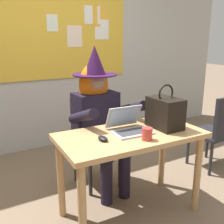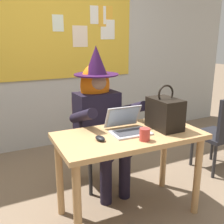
{
  "view_description": "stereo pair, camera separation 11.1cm",
  "coord_description": "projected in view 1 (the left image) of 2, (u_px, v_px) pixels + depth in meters",
  "views": [
    {
      "loc": [
        -0.99,
        -1.68,
        1.49
      ],
      "look_at": [
        0.14,
        0.31,
        0.85
      ],
      "focal_mm": 42.71,
      "sensor_mm": 36.0,
      "label": 1
    },
    {
      "loc": [
        -0.89,
        -1.73,
        1.49
      ],
      "look_at": [
        0.14,
        0.31,
        0.85
      ],
      "focal_mm": 42.71,
      "sensor_mm": 36.0,
      "label": 2
    }
  ],
  "objects": [
    {
      "name": "handbag",
      "position": [
        165.0,
        113.0,
        2.26
      ],
      "size": [
        0.2,
        0.3,
        0.38
      ],
      "rotation": [
        0.0,
        0.0,
        -0.18
      ],
      "color": "black",
      "rests_on": "desk_main"
    },
    {
      "name": "person_costumed",
      "position": [
        98.0,
        112.0,
        2.59
      ],
      "size": [
        0.61,
        0.69,
        1.42
      ],
      "rotation": [
        0.0,
        0.0,
        -1.53
      ],
      "color": "black",
      "rests_on": "ground"
    },
    {
      "name": "laptop",
      "position": [
        129.0,
        126.0,
        2.19
      ],
      "size": [
        0.32,
        0.31,
        0.2
      ],
      "rotation": [
        0.0,
        0.0,
        -0.05
      ],
      "color": "#B7B7BC",
      "rests_on": "desk_main"
    },
    {
      "name": "wall_back_bulletin",
      "position": [
        43.0,
        41.0,
        3.47
      ],
      "size": [
        6.15,
        2.06,
        2.87
      ],
      "color": "#B2B2AD",
      "rests_on": "ground"
    },
    {
      "name": "ground_plane",
      "position": [
        115.0,
        218.0,
        2.27
      ],
      "size": [
        24.0,
        24.0,
        0.0
      ],
      "primitive_type": "plane",
      "color": "#75604C"
    },
    {
      "name": "chair_extra_corner",
      "position": [
        217.0,
        129.0,
        3.02
      ],
      "size": [
        0.42,
        0.42,
        0.88
      ],
      "rotation": [
        0.0,
        0.0,
        1.58
      ],
      "color": "black",
      "rests_on": "ground"
    },
    {
      "name": "computer_mouse",
      "position": [
        103.0,
        139.0,
        2.0
      ],
      "size": [
        0.07,
        0.11,
        0.03
      ],
      "primitive_type": "ellipsoid",
      "rotation": [
        0.0,
        0.0,
        0.09
      ],
      "color": "black",
      "rests_on": "desk_main"
    },
    {
      "name": "desk_main",
      "position": [
        131.0,
        146.0,
        2.19
      ],
      "size": [
        1.2,
        0.64,
        0.74
      ],
      "rotation": [
        0.0,
        0.0,
        -0.03
      ],
      "color": "tan",
      "rests_on": "ground"
    },
    {
      "name": "chair_at_desk",
      "position": [
        93.0,
        136.0,
        2.76
      ],
      "size": [
        0.44,
        0.44,
        0.9
      ],
      "rotation": [
        0.0,
        0.0,
        -1.53
      ],
      "color": "#4C1E19",
      "rests_on": "ground"
    },
    {
      "name": "coffee_mug",
      "position": [
        147.0,
        134.0,
        2.01
      ],
      "size": [
        0.08,
        0.08,
        0.09
      ],
      "primitive_type": "cylinder",
      "color": "#B23833",
      "rests_on": "desk_main"
    }
  ]
}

